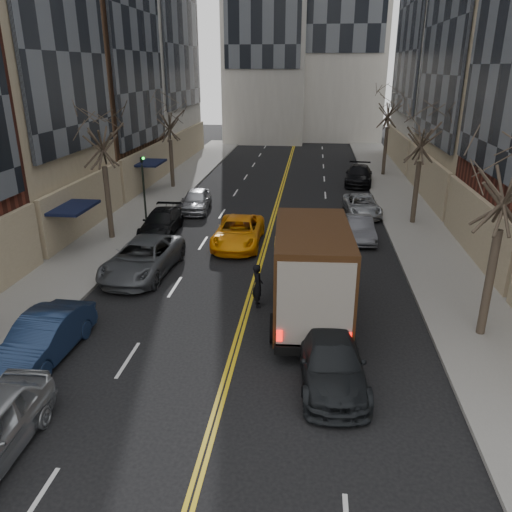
{
  "coord_description": "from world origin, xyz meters",
  "views": [
    {
      "loc": [
        2.46,
        -5.92,
        9.28
      ],
      "look_at": [
        0.34,
        12.56,
        2.2
      ],
      "focal_mm": 35.0,
      "sensor_mm": 36.0,
      "label": 1
    }
  ],
  "objects": [
    {
      "name": "pedestrian",
      "position": [
        0.41,
        12.55,
        0.92
      ],
      "size": [
        0.61,
        0.77,
        1.84
      ],
      "primitive_type": "imported",
      "rotation": [
        0.0,
        0.0,
        1.85
      ],
      "color": "black",
      "rests_on": "ground"
    },
    {
      "name": "ups_truck",
      "position": [
        2.54,
        11.75,
        1.96
      ],
      "size": [
        3.2,
        7.23,
        3.89
      ],
      "rotation": [
        0.0,
        0.0,
        0.05
      ],
      "color": "black",
      "rests_on": "ground"
    },
    {
      "name": "tree_rt_mid",
      "position": [
        8.8,
        25.0,
        6.17
      ],
      "size": [
        3.2,
        3.2,
        8.32
      ],
      "color": "#382D23",
      "rests_on": "sidewalk_right"
    },
    {
      "name": "tree_rt_near",
      "position": [
        8.8,
        11.0,
        6.45
      ],
      "size": [
        3.2,
        3.2,
        8.71
      ],
      "color": "#382D23",
      "rests_on": "sidewalk_right"
    },
    {
      "name": "tree_lf_far",
      "position": [
        -8.8,
        33.0,
        6.02
      ],
      "size": [
        3.2,
        3.2,
        8.12
      ],
      "color": "#382D23",
      "rests_on": "sidewalk_left"
    },
    {
      "name": "tree_rt_far",
      "position": [
        8.8,
        40.0,
        6.74
      ],
      "size": [
        3.2,
        3.2,
        9.11
      ],
      "color": "#382D23",
      "rests_on": "sidewalk_right"
    },
    {
      "name": "parked_rt_b",
      "position": [
        5.81,
        26.84,
        0.65
      ],
      "size": [
        2.5,
        4.82,
        1.3
      ],
      "primitive_type": "imported",
      "rotation": [
        0.0,
        0.0,
        0.08
      ],
      "color": "#ADB1B5",
      "rests_on": "ground"
    },
    {
      "name": "parked_lf_d",
      "position": [
        -6.3,
        21.43,
        0.69
      ],
      "size": [
        2.08,
        4.8,
        1.38
      ],
      "primitive_type": "imported",
      "rotation": [
        0.0,
        0.0,
        0.03
      ],
      "color": "black",
      "rests_on": "ground"
    },
    {
      "name": "taxi",
      "position": [
        -1.48,
        19.93,
        0.75
      ],
      "size": [
        2.51,
        5.4,
        1.5
      ],
      "primitive_type": "imported",
      "rotation": [
        0.0,
        0.0,
        0.0
      ],
      "color": "orange",
      "rests_on": "ground"
    },
    {
      "name": "traffic_signal",
      "position": [
        -7.39,
        22.0,
        2.82
      ],
      "size": [
        0.29,
        0.26,
        4.7
      ],
      "color": "black",
      "rests_on": "sidewalk_left"
    },
    {
      "name": "parked_lf_e",
      "position": [
        -5.35,
        26.49,
        0.75
      ],
      "size": [
        2.14,
        4.55,
        1.5
      ],
      "primitive_type": "imported",
      "rotation": [
        0.0,
        0.0,
        0.08
      ],
      "color": "#A6A7AD",
      "rests_on": "ground"
    },
    {
      "name": "observer_sedan",
      "position": [
        3.27,
        7.66,
        0.71
      ],
      "size": [
        2.41,
        5.07,
        1.43
      ],
      "rotation": [
        0.0,
        0.0,
        0.09
      ],
      "color": "black",
      "rests_on": "ground"
    },
    {
      "name": "parked_lf_b",
      "position": [
        -6.3,
        7.87,
        0.75
      ],
      "size": [
        1.78,
        4.64,
        1.51
      ],
      "primitive_type": "imported",
      "rotation": [
        0.0,
        0.0,
        -0.04
      ],
      "color": "#121F39",
      "rests_on": "ground"
    },
    {
      "name": "parked_lf_c",
      "position": [
        -5.37,
        15.33,
        0.8
      ],
      "size": [
        3.03,
        5.91,
        1.6
      ],
      "primitive_type": "imported",
      "rotation": [
        0.0,
        0.0,
        -0.07
      ],
      "color": "#4B4E52",
      "rests_on": "ground"
    },
    {
      "name": "sidewalk_left",
      "position": [
        -9.0,
        27.0,
        0.07
      ],
      "size": [
        4.0,
        66.0,
        0.15
      ],
      "primitive_type": "cube",
      "color": "slate",
      "rests_on": "ground"
    },
    {
      "name": "parked_rt_c",
      "position": [
        6.3,
        36.16,
        0.77
      ],
      "size": [
        2.7,
        5.5,
        1.54
      ],
      "primitive_type": "imported",
      "rotation": [
        0.0,
        0.0,
        -0.1
      ],
      "color": "black",
      "rests_on": "ground"
    },
    {
      "name": "parked_rt_a",
      "position": [
        5.24,
        21.62,
        0.66
      ],
      "size": [
        1.68,
        4.1,
        1.32
      ],
      "primitive_type": "imported",
      "rotation": [
        0.0,
        0.0,
        0.07
      ],
      "color": "#4B4C53",
      "rests_on": "ground"
    },
    {
      "name": "tree_lf_mid",
      "position": [
        -8.8,
        20.0,
        6.6
      ],
      "size": [
        3.2,
        3.2,
        8.91
      ],
      "color": "#382D23",
      "rests_on": "sidewalk_left"
    },
    {
      "name": "sidewalk_right",
      "position": [
        9.0,
        27.0,
        0.07
      ],
      "size": [
        4.0,
        66.0,
        0.15
      ],
      "primitive_type": "cube",
      "color": "slate",
      "rests_on": "ground"
    }
  ]
}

